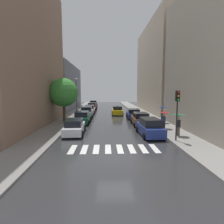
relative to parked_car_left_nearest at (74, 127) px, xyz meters
The scene contains 24 objects.
ground_plane 17.81m from the parked_car_left_nearest, 77.58° to the left, with size 28.00×72.00×0.04m, color #2D2D2F.
sidewalk_left 17.59m from the parked_car_left_nearest, 98.74° to the left, with size 3.00×72.00×0.15m, color gray.
sidewalk_right 20.22m from the parked_car_left_nearest, 59.27° to the left, with size 3.00×72.00×0.15m, color gray.
crosswalk_stripes 6.38m from the parked_car_left_nearest, 52.83° to the right, with size 6.75×2.20×0.01m.
building_left_near 12.33m from the parked_car_left_nearest, 147.62° to the left, with size 6.00×19.84×19.33m, color #8C6B56.
building_left_mid 27.53m from the parked_car_left_nearest, 105.31° to the left, with size 6.00×21.69×10.37m, color slate.
building_right_near 16.45m from the parked_car_left_nearest, ahead, with size 6.00×15.05×15.67m, color #9E9384.
building_right_mid 26.29m from the parked_car_left_nearest, 53.59° to the left, with size 6.00×21.75×17.88m, color #B2A38C.
parked_car_left_nearest is the anchor object (origin of this frame).
parked_car_left_second 6.20m from the parked_car_left_nearest, 89.63° to the left, with size 2.16×4.46×1.65m.
parked_car_left_third 11.74m from the parked_car_left_nearest, 89.55° to the left, with size 2.06×4.42×1.81m.
parked_car_left_fourth 17.88m from the parked_car_left_nearest, 89.70° to the left, with size 2.17×4.81×1.59m.
parked_car_left_fifth 24.32m from the parked_car_left_nearest, 89.80° to the left, with size 2.24×4.21×1.65m.
parked_car_left_sixth 30.93m from the parked_car_left_nearest, 90.05° to the left, with size 2.22×4.12×1.81m.
parked_car_right_nearest 7.63m from the parked_car_left_nearest, ahead, with size 2.18×4.74×1.76m.
parked_car_right_second 8.91m from the parked_car_left_nearest, 30.27° to the left, with size 2.16×4.43×1.66m.
parked_car_right_third 13.05m from the parked_car_left_nearest, 53.70° to the left, with size 2.33×4.82×1.54m.
taxi_midroad 15.91m from the parked_car_left_nearest, 70.10° to the left, with size 2.18×4.50×1.81m.
pedestrian_foreground 12.25m from the parked_car_left_nearest, 27.29° to the left, with size 1.16×1.16×2.11m.
pedestrian_near_tree 10.07m from the parked_car_left_nearest, ahead, with size 1.13×1.13×1.85m.
pedestrian_by_kerb 10.36m from the parked_car_left_nearest, ahead, with size 1.08×1.08×2.03m.
street_tree_left 8.42m from the parked_car_left_nearest, 110.05° to the left, with size 4.00×4.00×6.04m.
traffic_light_right_corner 10.21m from the parked_car_left_nearest, 20.26° to the right, with size 0.30×0.42×4.30m.
lamp_post_left 13.24m from the parked_car_left_nearest, 97.69° to the left, with size 0.60×0.28×6.33m.
Camera 1 is at (-0.65, -11.95, 4.43)m, focal length 29.25 mm.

